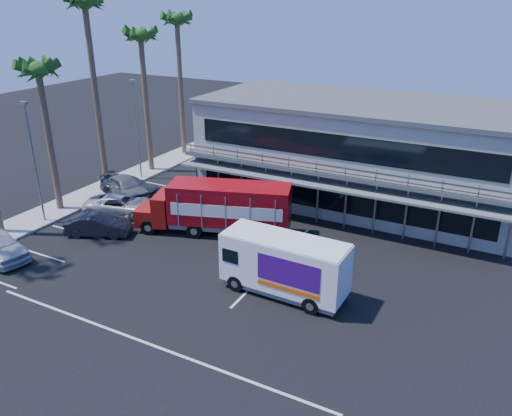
% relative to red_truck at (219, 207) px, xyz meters
% --- Properties ---
extents(ground, '(120.00, 120.00, 0.00)m').
position_rel_red_truck_xyz_m(ground, '(2.87, -5.04, -1.81)').
color(ground, black).
rests_on(ground, ground).
extents(building, '(22.40, 12.00, 7.30)m').
position_rel_red_truck_xyz_m(building, '(5.87, 9.90, 1.85)').
color(building, '#A1A496').
rests_on(building, ground).
extents(curb_strip, '(3.00, 32.00, 0.16)m').
position_rel_red_truck_xyz_m(curb_strip, '(-12.13, 0.96, -1.73)').
color(curb_strip, '#A5A399').
rests_on(curb_strip, ground).
extents(palm_c, '(2.80, 2.80, 10.75)m').
position_rel_red_truck_xyz_m(palm_c, '(-12.03, -2.04, 7.40)').
color(palm_c, brown).
rests_on(palm_c, ground).
extents(palm_d, '(2.80, 2.80, 14.75)m').
position_rel_red_truck_xyz_m(palm_d, '(-12.33, 2.96, 10.99)').
color(palm_d, brown).
rests_on(palm_d, ground).
extents(palm_e, '(2.80, 2.80, 12.25)m').
position_rel_red_truck_xyz_m(palm_e, '(-11.83, 7.96, 8.76)').
color(palm_e, brown).
rests_on(palm_e, ground).
extents(palm_f, '(2.80, 2.80, 13.25)m').
position_rel_red_truck_xyz_m(palm_f, '(-12.23, 13.46, 9.66)').
color(palm_f, brown).
rests_on(palm_f, ground).
extents(light_pole_near, '(0.50, 0.25, 8.09)m').
position_rel_red_truck_xyz_m(light_pole_near, '(-11.33, -4.04, 2.69)').
color(light_pole_near, gray).
rests_on(light_pole_near, ground).
extents(light_pole_far, '(0.50, 0.25, 8.09)m').
position_rel_red_truck_xyz_m(light_pole_far, '(-11.33, 5.96, 2.69)').
color(light_pole_far, gray).
rests_on(light_pole_far, ground).
extents(red_truck, '(10.01, 5.14, 3.30)m').
position_rel_red_truck_xyz_m(red_truck, '(0.00, 0.00, 0.00)').
color(red_truck, '#9B110C').
rests_on(red_truck, ground).
extents(white_van, '(6.41, 2.36, 3.10)m').
position_rel_red_truck_xyz_m(white_van, '(6.60, -4.63, -0.17)').
color(white_van, white).
rests_on(white_van, ground).
extents(parked_car_b, '(4.31, 2.94, 1.35)m').
position_rel_red_truck_xyz_m(parked_car_b, '(-6.63, -3.84, -1.14)').
color(parked_car_b, black).
rests_on(parked_car_b, ground).
extents(parked_car_c, '(5.61, 3.94, 1.42)m').
position_rel_red_truck_xyz_m(parked_car_c, '(-7.53, -0.64, -1.10)').
color(parked_car_c, '#BDBDC0').
rests_on(parked_car_c, ground).
extents(parked_car_d, '(4.86, 2.02, 1.41)m').
position_rel_red_truck_xyz_m(parked_car_d, '(-9.63, 2.56, -1.11)').
color(parked_car_d, '#333B45').
rests_on(parked_car_d, ground).
extents(parked_car_e, '(5.01, 3.41, 1.58)m').
position_rel_red_truck_xyz_m(parked_car_e, '(-9.63, 2.16, -1.02)').
color(parked_car_e, slate).
rests_on(parked_car_e, ground).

